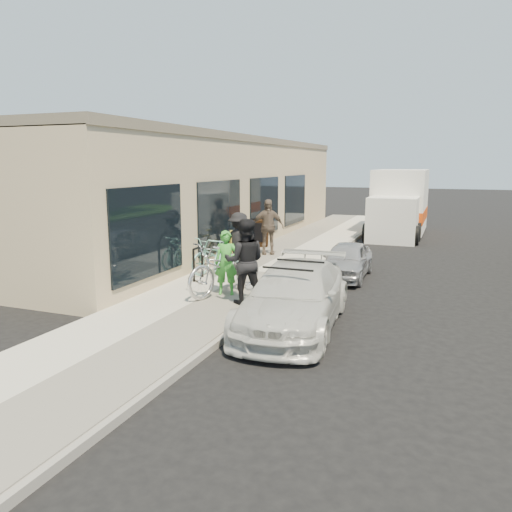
% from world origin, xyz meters
% --- Properties ---
extents(ground, '(120.00, 120.00, 0.00)m').
position_xyz_m(ground, '(0.00, 0.00, 0.00)').
color(ground, black).
rests_on(ground, ground).
extents(sidewalk, '(3.00, 34.00, 0.15)m').
position_xyz_m(sidewalk, '(-2.00, 3.00, 0.07)').
color(sidewalk, '#B9B6A7').
rests_on(sidewalk, ground).
extents(curb, '(0.12, 34.00, 0.13)m').
position_xyz_m(curb, '(-0.45, 3.00, 0.07)').
color(curb, gray).
rests_on(curb, ground).
extents(storefront, '(3.60, 20.00, 4.22)m').
position_xyz_m(storefront, '(-5.24, 7.99, 2.12)').
color(storefront, tan).
rests_on(storefront, ground).
extents(bike_rack, '(0.11, 0.63, 0.89)m').
position_xyz_m(bike_rack, '(-2.95, 1.47, 0.69)').
color(bike_rack, black).
rests_on(bike_rack, sidewalk).
extents(sandwich_board, '(0.72, 0.73, 1.02)m').
position_xyz_m(sandwich_board, '(-3.33, 7.05, 0.67)').
color(sandwich_board, black).
rests_on(sandwich_board, sidewalk).
extents(sedan_white, '(2.10, 4.45, 1.29)m').
position_xyz_m(sedan_white, '(0.51, -0.99, 0.63)').
color(sedan_white, silver).
rests_on(sedan_white, ground).
extents(sedan_silver, '(1.25, 3.01, 1.02)m').
position_xyz_m(sedan_silver, '(0.60, 3.77, 0.51)').
color(sedan_silver, '#A8A9AD').
rests_on(sedan_silver, ground).
extents(moving_truck, '(2.29, 6.01, 2.95)m').
position_xyz_m(moving_truck, '(1.02, 13.48, 1.31)').
color(moving_truck, white).
rests_on(moving_truck, ground).
extents(tandem_bike, '(1.57, 2.54, 1.26)m').
position_xyz_m(tandem_bike, '(-1.62, 0.40, 0.78)').
color(tandem_bike, silver).
rests_on(tandem_bike, sidewalk).
extents(woman_rider, '(0.65, 0.53, 1.53)m').
position_xyz_m(woman_rider, '(-1.58, 0.34, 0.91)').
color(woman_rider, green).
rests_on(woman_rider, sidewalk).
extents(man_standing, '(1.11, 0.99, 1.89)m').
position_xyz_m(man_standing, '(-0.88, -0.20, 1.10)').
color(man_standing, black).
rests_on(man_standing, sidewalk).
extents(cruiser_bike_a, '(0.72, 1.75, 1.02)m').
position_xyz_m(cruiser_bike_a, '(-2.73, 2.61, 0.66)').
color(cruiser_bike_a, '#8ED4C9').
rests_on(cruiser_bike_a, sidewalk).
extents(cruiser_bike_b, '(1.23, 2.08, 1.03)m').
position_xyz_m(cruiser_bike_b, '(-2.88, 2.48, 0.67)').
color(cruiser_bike_b, '#8ED4C9').
rests_on(cruiser_bike_b, sidewalk).
extents(cruiser_bike_c, '(0.98, 1.78, 1.03)m').
position_xyz_m(cruiser_bike_c, '(-2.98, 3.64, 0.66)').
color(cruiser_bike_c, gold).
rests_on(cruiser_bike_c, sidewalk).
extents(bystander_a, '(1.23, 0.90, 1.70)m').
position_xyz_m(bystander_a, '(-2.35, 2.87, 1.00)').
color(bystander_a, black).
rests_on(bystander_a, sidewalk).
extents(bystander_b, '(1.20, 0.88, 1.89)m').
position_xyz_m(bystander_b, '(-2.54, 5.76, 1.09)').
color(bystander_b, brown).
rests_on(bystander_b, sidewalk).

